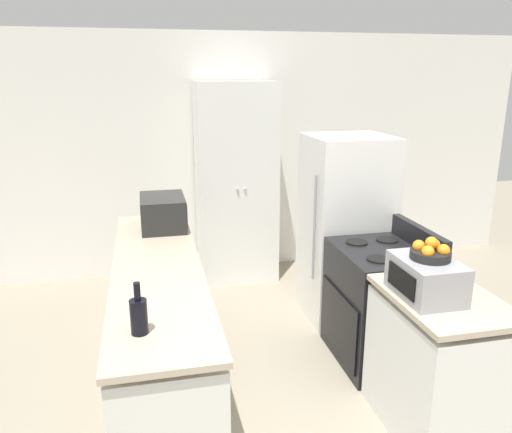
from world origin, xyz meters
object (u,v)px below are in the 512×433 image
(stove, at_px, (379,304))
(microwave, at_px, (163,212))
(toaster_oven, at_px, (426,278))
(fruit_bowl, at_px, (431,252))
(pantry_cabinet, at_px, (236,183))
(refrigerator, at_px, (346,228))
(wine_bottle, at_px, (139,315))

(stove, bearing_deg, microwave, 149.52)
(toaster_oven, bearing_deg, fruit_bowl, 26.40)
(pantry_cabinet, relative_size, stove, 1.98)
(pantry_cabinet, relative_size, fruit_bowl, 9.06)
(fruit_bowl, bearing_deg, stove, 81.53)
(refrigerator, height_order, microwave, refrigerator)
(refrigerator, xyz_separation_m, microwave, (-1.60, 0.15, 0.21))
(refrigerator, relative_size, wine_bottle, 6.01)
(microwave, xyz_separation_m, wine_bottle, (-0.20, -1.80, -0.04))
(refrigerator, relative_size, microwave, 3.28)
(pantry_cabinet, bearing_deg, refrigerator, -54.65)
(microwave, height_order, fruit_bowl, fruit_bowl)
(toaster_oven, height_order, fruit_bowl, fruit_bowl)
(pantry_cabinet, height_order, toaster_oven, pantry_cabinet)
(fruit_bowl, bearing_deg, toaster_oven, -153.60)
(stove, height_order, wine_bottle, wine_bottle)
(toaster_oven, bearing_deg, refrigerator, 84.10)
(refrigerator, distance_m, fruit_bowl, 1.61)
(refrigerator, height_order, wine_bottle, refrigerator)
(microwave, bearing_deg, fruit_bowl, -49.72)
(fruit_bowl, bearing_deg, refrigerator, 84.74)
(microwave, distance_m, wine_bottle, 1.81)
(stove, xyz_separation_m, toaster_oven, (-0.14, -0.80, 0.56))
(wine_bottle, bearing_deg, toaster_oven, 2.58)
(pantry_cabinet, bearing_deg, microwave, -130.11)
(refrigerator, distance_m, wine_bottle, 2.45)
(toaster_oven, bearing_deg, microwave, 129.77)
(pantry_cabinet, distance_m, wine_bottle, 2.94)
(wine_bottle, bearing_deg, fruit_bowl, 2.87)
(pantry_cabinet, height_order, wine_bottle, pantry_cabinet)
(fruit_bowl, bearing_deg, pantry_cabinet, 103.52)
(stove, xyz_separation_m, microwave, (-1.57, 0.93, 0.58))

